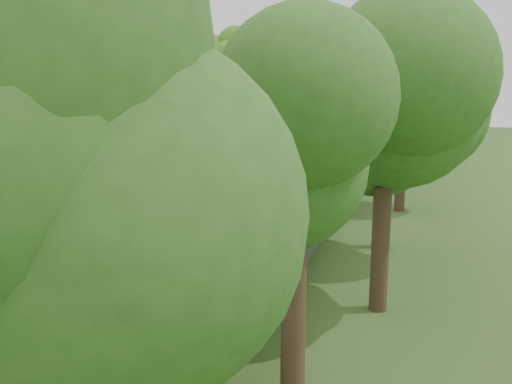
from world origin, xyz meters
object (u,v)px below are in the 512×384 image
at_px(signpost, 180,238).
at_px(painter_0, 270,203).
at_px(construction_barrel, 356,174).
at_px(car_2, 66,195).
at_px(concrete_block, 270,289).
at_px(streetlight, 127,119).
at_px(person_far, 348,176).
at_px(car_1, 0,229).

xyz_separation_m(signpost, painter_0, (0.40, 10.45, -1.00)).
bearing_deg(construction_barrel, car_2, -137.48).
bearing_deg(concrete_block, construction_barrel, 90.00).
relative_size(construction_barrel, car_2, 0.18).
xyz_separation_m(signpost, car_2, (-11.65, 9.94, -1.20)).
distance_m(streetlight, car_2, 8.07).
relative_size(concrete_block, person_far, 0.65).
xyz_separation_m(concrete_block, car_1, (-13.30, 2.79, 0.31)).
xyz_separation_m(streetlight, concrete_block, (14.76, -17.01, -4.20)).
distance_m(streetlight, concrete_block, 22.91).
relative_size(streetlight, concrete_block, 6.79).
xyz_separation_m(car_1, painter_0, (10.45, 7.65, 0.21)).
bearing_deg(streetlight, car_2, -91.12).
height_order(car_2, person_far, person_far).
bearing_deg(painter_0, concrete_block, -179.29).
bearing_deg(signpost, person_far, 80.91).
bearing_deg(car_1, concrete_block, -8.82).
bearing_deg(construction_barrel, concrete_block, -90.00).
bearing_deg(car_2, construction_barrel, 43.04).
height_order(signpost, car_1, signpost).
bearing_deg(person_far, construction_barrel, -112.20).
height_order(streetlight, car_1, streetlight).
xyz_separation_m(streetlight, person_far, (14.66, 2.68, -3.68)).
relative_size(signpost, car_2, 0.60).
bearing_deg(streetlight, construction_barrel, 24.05).
distance_m(concrete_block, car_1, 13.59).
bearing_deg(streetlight, concrete_block, -49.04).
bearing_deg(car_1, construction_barrel, 60.42).
bearing_deg(car_1, painter_0, 39.23).
xyz_separation_m(car_2, person_far, (14.80, 9.75, 0.20)).
xyz_separation_m(concrete_block, painter_0, (-2.85, 10.44, 0.52)).
height_order(signpost, concrete_block, signpost).
bearing_deg(person_far, signpost, 60.17).
xyz_separation_m(signpost, person_far, (3.15, 19.69, -1.01)).
bearing_deg(painter_0, construction_barrel, -26.78).
relative_size(car_1, person_far, 2.40).
xyz_separation_m(construction_barrel, painter_0, (-2.85, -13.16, 0.46)).
height_order(concrete_block, car_1, car_1).
distance_m(signpost, person_far, 19.97).
bearing_deg(painter_0, person_far, -31.12).
height_order(streetlight, painter_0, streetlight).
xyz_separation_m(concrete_block, person_far, (-0.10, 19.68, 0.51)).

